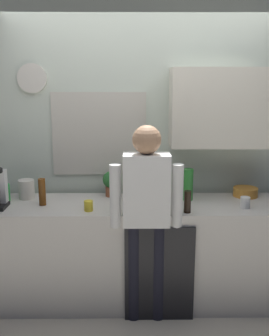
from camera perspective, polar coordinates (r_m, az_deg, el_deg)
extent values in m
plane|color=beige|center=(3.49, 1.62, -20.84)|extent=(8.00, 8.00, 0.00)
cube|color=beige|center=(3.53, 1.48, -12.09)|extent=(2.95, 0.64, 0.89)
cube|color=black|center=(3.26, 3.66, -15.22)|extent=(0.56, 0.02, 0.80)
cube|color=silver|center=(3.69, 1.33, 2.92)|extent=(4.55, 0.10, 2.60)
cube|color=beige|center=(3.62, -5.18, 4.95)|extent=(0.86, 0.02, 0.76)
cube|color=#8CA5C6|center=(3.62, -5.17, 4.96)|extent=(0.80, 0.02, 0.70)
cube|color=silver|center=(3.52, 12.16, 8.59)|extent=(0.84, 0.32, 0.68)
cylinder|color=silver|center=(3.67, -14.68, 12.54)|extent=(0.26, 0.03, 0.26)
cylinder|color=maroon|center=(3.51, 1.53, -2.57)|extent=(0.06, 0.06, 0.22)
cylinder|color=#2D8C33|center=(3.46, 7.79, -2.41)|extent=(0.09, 0.09, 0.28)
cylinder|color=brown|center=(3.39, -13.31, -3.40)|extent=(0.06, 0.06, 0.23)
cylinder|color=black|center=(3.15, 7.72, -4.89)|extent=(0.06, 0.06, 0.18)
cylinder|color=white|center=(3.37, 15.80, -4.86)|extent=(0.08, 0.08, 0.09)
cylinder|color=yellow|center=(3.20, -6.72, -5.48)|extent=(0.07, 0.07, 0.08)
cylinder|color=orange|center=(3.70, 15.85, -3.37)|extent=(0.22, 0.22, 0.08)
cylinder|color=#9E5638|center=(3.57, -3.44, -3.40)|extent=(0.10, 0.10, 0.09)
sphere|color=#2D7233|center=(3.55, -3.46, -1.69)|extent=(0.15, 0.15, 0.15)
cylinder|color=green|center=(3.61, -18.10, -3.37)|extent=(0.06, 0.06, 0.15)
cone|color=white|center=(3.59, -18.20, -1.98)|extent=(0.02, 0.02, 0.03)
cylinder|color=silver|center=(3.62, -15.46, -2.99)|extent=(0.14, 0.14, 0.17)
cylinder|color=black|center=(3.28, -0.14, -14.87)|extent=(0.12, 0.12, 0.82)
cylinder|color=black|center=(3.28, 3.47, -14.83)|extent=(0.12, 0.12, 0.82)
cube|color=white|center=(3.02, 1.75, -3.19)|extent=(0.36, 0.20, 0.56)
sphere|color=#A57A59|center=(2.94, 1.80, 4.14)|extent=(0.22, 0.22, 0.22)
cylinder|color=white|center=(3.04, -2.80, -4.10)|extent=(0.09, 0.09, 0.50)
cylinder|color=white|center=(3.06, 6.26, -4.06)|extent=(0.09, 0.09, 0.50)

